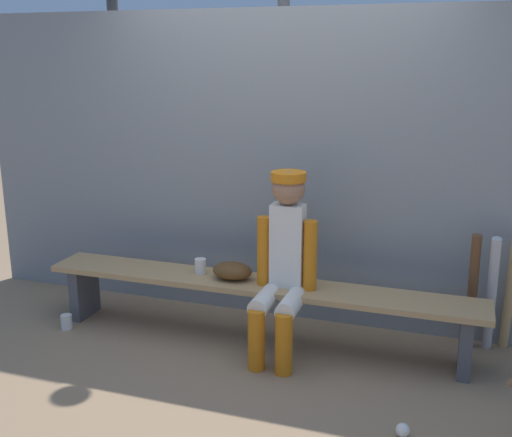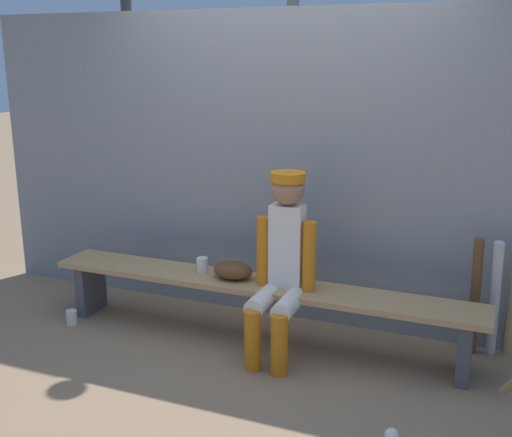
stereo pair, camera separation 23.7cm
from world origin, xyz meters
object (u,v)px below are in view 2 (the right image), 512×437
Objects in this scene: bat_wood_dark at (475,297)px; cup_on_ground at (72,317)px; dugout_bench at (256,293)px; player_seated at (281,260)px; bat_aluminum_silver at (495,300)px; cup_on_bench at (202,265)px; baseball_glove at (233,270)px; baseball at (391,435)px.

cup_on_ground is at bearing -168.06° from bat_wood_dark.
dugout_bench is 2.51× the size of player_seated.
bat_aluminum_silver reaches higher than cup_on_bench.
baseball_glove is 3.78× the size of baseball.
baseball_glove is 0.33× the size of bat_aluminum_silver.
dugout_bench is 3.66× the size of bat_aluminum_silver.
player_seated is 1.29m from baseball.
player_seated is at bearing 140.56° from baseball.
player_seated reaches higher than baseball_glove.
baseball is (-0.32, -1.15, -0.38)m from bat_wood_dark.
bat_wood_dark reaches higher than dugout_bench.
cup_on_ground is (-1.21, -0.26, -0.45)m from baseball_glove.
bat_wood_dark is (1.41, 0.33, 0.06)m from dugout_bench.
cup_on_bench is (0.95, 0.29, 0.44)m from cup_on_ground.
dugout_bench is 1.57m from bat_aluminum_silver.
bat_aluminum_silver is at bearing 12.24° from dugout_bench.
bat_wood_dark is at bearing 11.76° from baseball_glove.
bat_wood_dark is 1.26m from baseball.
cup_on_bench is at bearing 168.14° from player_seated.
player_seated is 0.68m from cup_on_bench.
player_seated is at bearing -11.86° from cup_on_bench.
baseball_glove is 2.55× the size of cup_on_bench.
baseball_glove is at bearing 147.04° from baseball.
baseball_glove is at bearing 165.22° from player_seated.
cup_on_bench reaches higher than dugout_bench.
bat_wood_dark reaches higher than bat_aluminum_silver.
bat_aluminum_silver is at bearing 69.35° from baseball.
player_seated is at bearing 5.55° from cup_on_ground.
player_seated is at bearing -25.26° from dugout_bench.
player_seated is at bearing -159.94° from bat_wood_dark.
baseball is at bearing -29.31° from cup_on_bench.
bat_aluminum_silver is at bearing 18.44° from player_seated.
player_seated reaches higher than cup_on_ground.
baseball_glove reaches higher than baseball.
cup_on_ground is (-2.91, -0.59, -0.36)m from bat_aluminum_silver.
bat_wood_dark is at bearing -178.95° from bat_aluminum_silver.
bat_wood_dark is (1.59, 0.33, -0.08)m from baseball_glove.
dugout_bench is 27.99× the size of cup_on_ground.
baseball_glove is at bearing 12.17° from cup_on_ground.
bat_aluminum_silver reaches higher than baseball.
player_seated is 0.44m from baseball_glove.
dugout_bench is at bearing -166.84° from bat_wood_dark.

